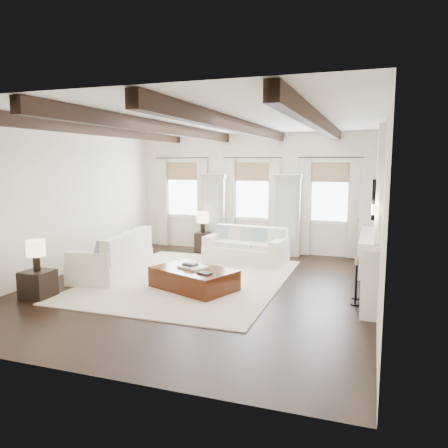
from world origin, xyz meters
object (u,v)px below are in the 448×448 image
(ottoman, at_px, (194,279))
(side_table_back, at_px, (203,242))
(sofa_back, at_px, (246,248))
(side_table_front, at_px, (38,284))
(sofa_left, at_px, (115,258))

(ottoman, height_order, side_table_back, side_table_back)
(side_table_back, bearing_deg, sofa_back, -25.49)
(sofa_back, xyz_separation_m, ottoman, (-0.29, -2.63, -0.14))
(ottoman, distance_m, side_table_front, 2.83)
(sofa_back, relative_size, sofa_left, 0.91)
(side_table_back, bearing_deg, ottoman, -71.04)
(sofa_back, height_order, side_table_back, sofa_back)
(side_table_front, bearing_deg, sofa_left, 78.15)
(sofa_left, relative_size, side_table_front, 4.56)
(sofa_left, height_order, side_table_front, sofa_left)
(sofa_left, distance_m, side_table_back, 2.97)
(sofa_back, relative_size, side_table_back, 3.83)
(sofa_back, bearing_deg, ottoman, -96.37)
(sofa_back, relative_size, side_table_front, 4.15)
(sofa_back, xyz_separation_m, sofa_left, (-2.35, -2.14, 0.03))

